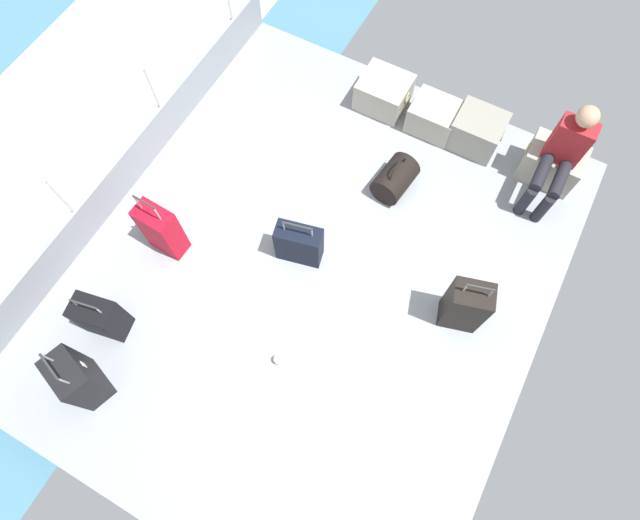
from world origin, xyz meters
name	(u,v)px	position (x,y,z in m)	size (l,w,h in m)	color
ground_plane	(313,272)	(0.00, 0.00, -0.03)	(4.40, 5.20, 0.06)	gray
gunwale_port	(127,169)	(-2.17, 0.00, 0.23)	(0.06, 5.20, 0.45)	gray
railing_port	(106,136)	(-2.17, 0.00, 0.78)	(0.04, 4.20, 1.02)	silver
sea_wake	(46,146)	(-3.60, 0.00, -0.34)	(12.00, 12.00, 0.01)	teal
cargo_crate_0	(384,92)	(-0.30, 2.18, 0.18)	(0.57, 0.48, 0.36)	#9E9989
cargo_crate_1	(434,117)	(0.32, 2.15, 0.17)	(0.54, 0.42, 0.35)	#9E9989
cargo_crate_2	(477,131)	(0.81, 2.17, 0.20)	(0.54, 0.45, 0.40)	gray
cargo_crate_3	(552,164)	(1.64, 2.15, 0.20)	(0.59, 0.41, 0.41)	#9E9989
passenger_seated	(562,155)	(1.64, 1.97, 0.59)	(0.34, 0.66, 1.11)	maroon
suitcase_0	(299,244)	(-0.20, 0.09, 0.25)	(0.47, 0.29, 0.65)	black
suitcase_1	(465,306)	(1.42, 0.23, 0.34)	(0.40, 0.34, 0.84)	black
suitcase_2	(101,317)	(-1.41, -1.39, 0.26)	(0.42, 0.31, 0.64)	black
suitcase_3	(162,230)	(-1.40, -0.43, 0.33)	(0.37, 0.23, 0.87)	#B70C1E
suitcase_4	(78,379)	(-1.21, -1.91, 0.32)	(0.46, 0.37, 0.84)	black
duffel_bag	(395,179)	(0.28, 1.24, 0.17)	(0.38, 0.49, 0.48)	black
paper_cup	(279,360)	(0.16, -0.93, 0.05)	(0.08, 0.08, 0.10)	white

